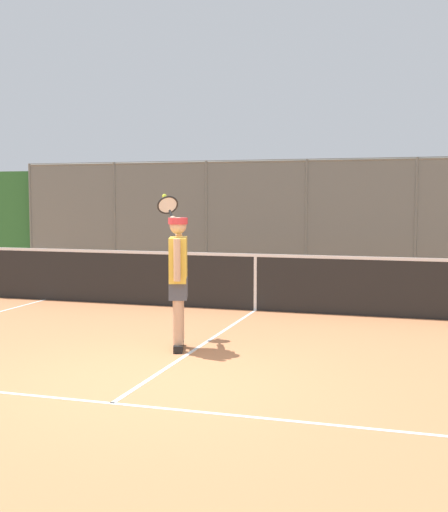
{
  "coord_description": "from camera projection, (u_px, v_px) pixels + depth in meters",
  "views": [
    {
      "loc": [
        -2.74,
        6.25,
        1.89
      ],
      "look_at": [
        0.08,
        -3.02,
        1.05
      ],
      "focal_mm": 46.83,
      "sensor_mm": 36.0,
      "label": 1
    }
  ],
  "objects": [
    {
      "name": "fence_backdrop",
      "position": [
        311.0,
        222.0,
        16.41
      ],
      "size": [
        17.98,
        1.37,
        2.82
      ],
      "color": "slate",
      "rests_on": "ground"
    },
    {
      "name": "tennis_player",
      "position": [
        178.0,
        272.0,
        8.3
      ],
      "size": [
        0.78,
        1.25,
        1.95
      ],
      "rotation": [
        0.0,
        0.0,
        -1.25
      ],
      "color": "black",
      "rests_on": "ground"
    },
    {
      "name": "tennis_net",
      "position": [
        255.0,
        281.0,
        11.23
      ],
      "size": [
        10.47,
        0.09,
        1.07
      ],
      "color": "#2D2D2D",
      "rests_on": "ground"
    },
    {
      "name": "court_line_markings",
      "position": [
        97.0,
        413.0,
        5.87
      ],
      "size": [
        8.15,
        9.79,
        0.01
      ],
      "color": "white",
      "rests_on": "ground"
    },
    {
      "name": "ground_plane",
      "position": [
        147.0,
        381.0,
        6.91
      ],
      "size": [
        60.0,
        60.0,
        0.0
      ],
      "primitive_type": "plane",
      "color": "#C67A4C"
    }
  ]
}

